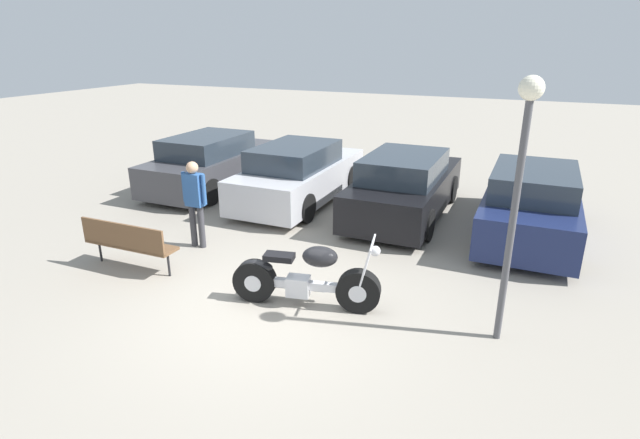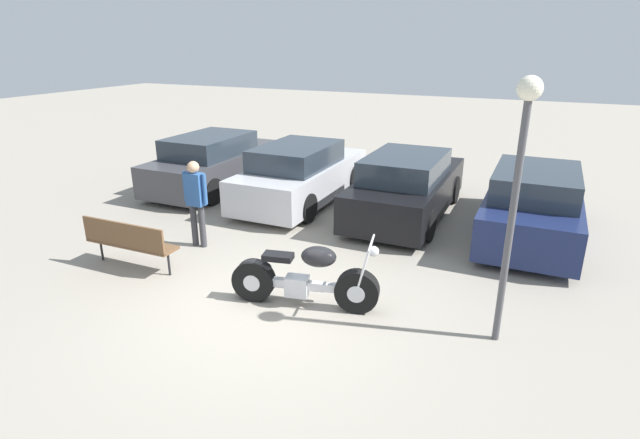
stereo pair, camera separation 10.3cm
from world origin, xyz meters
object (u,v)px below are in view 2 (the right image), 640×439
object	(u,v)px
motorcycle	(303,279)
park_bench	(128,240)
parked_car_black	(407,187)
parked_car_navy	(533,204)
parked_car_silver	(301,175)
lamp_post	(519,164)
person_standing	(196,197)
parked_car_dark_grey	(216,163)

from	to	relation	value
motorcycle	park_bench	size ratio (longest dim) A/B	1.29
parked_car_black	parked_car_navy	size ratio (longest dim) A/B	1.00
parked_car_silver	lamp_post	bearing A→B (deg)	-40.41
parked_car_black	person_standing	bearing A→B (deg)	-132.92
parked_car_black	parked_car_silver	bearing A→B (deg)	-179.32
parked_car_navy	person_standing	bearing A→B (deg)	-150.95
parked_car_black	person_standing	xyz separation A→B (m)	(-3.13, -3.37, 0.32)
lamp_post	parked_car_black	bearing A→B (deg)	119.29
lamp_post	person_standing	distance (m)	5.81
motorcycle	park_bench	distance (m)	3.26
parked_car_navy	person_standing	xyz separation A→B (m)	(-5.75, -3.19, 0.32)
park_bench	person_standing	xyz separation A→B (m)	(0.43, 1.34, 0.44)
parked_car_dark_grey	person_standing	xyz separation A→B (m)	(2.10, -3.51, 0.32)
parked_car_navy	parked_car_black	bearing A→B (deg)	176.16
motorcycle	parked_car_navy	world-z (taller)	parked_car_navy
parked_car_navy	motorcycle	bearing A→B (deg)	-123.53
parked_car_black	lamp_post	world-z (taller)	lamp_post
parked_car_dark_grey	parked_car_black	xyz separation A→B (m)	(5.23, -0.14, 0.00)
parked_car_black	park_bench	world-z (taller)	parked_car_black
parked_car_dark_grey	lamp_post	world-z (taller)	lamp_post
parked_car_dark_grey	parked_car_silver	distance (m)	2.62
parked_car_dark_grey	parked_car_navy	world-z (taller)	same
parked_car_black	lamp_post	distance (m)	5.24
lamp_post	parked_car_silver	bearing A→B (deg)	139.59
parked_car_dark_grey	parked_car_navy	size ratio (longest dim) A/B	1.00
parked_car_black	lamp_post	size ratio (longest dim) A/B	1.29
parked_car_dark_grey	motorcycle	bearing A→B (deg)	-43.72
lamp_post	motorcycle	bearing A→B (deg)	-174.66
parked_car_silver	parked_car_navy	distance (m)	5.23
parked_car_silver	person_standing	world-z (taller)	person_standing
parked_car_navy	person_standing	size ratio (longest dim) A/B	2.62
parked_car_silver	park_bench	xyz separation A→B (m)	(-0.94, -4.68, -0.12)
motorcycle	parked_car_navy	xyz separation A→B (m)	(2.92, 4.40, 0.23)
parked_car_navy	park_bench	distance (m)	7.66
motorcycle	parked_car_dark_grey	bearing A→B (deg)	136.28
park_bench	lamp_post	bearing A→B (deg)	3.70
parked_car_dark_grey	parked_car_black	size ratio (longest dim) A/B	1.00
parked_car_dark_grey	parked_car_silver	size ratio (longest dim) A/B	1.00
parked_car_silver	person_standing	distance (m)	3.39
parked_car_silver	person_standing	bearing A→B (deg)	-98.78
person_standing	parked_car_dark_grey	bearing A→B (deg)	120.92
motorcycle	parked_car_black	bearing A→B (deg)	86.24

